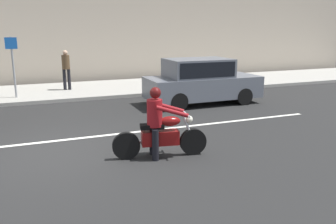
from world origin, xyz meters
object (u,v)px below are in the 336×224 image
at_px(motorcycle_with_rider_crimson, 159,129).
at_px(pedestrian_bystander, 66,67).
at_px(street_sign_post, 13,61).
at_px(parked_sedan_slate_gray, 201,81).

bearing_deg(motorcycle_with_rider_crimson, pedestrian_bystander, 96.66).
xyz_separation_m(motorcycle_with_rider_crimson, street_sign_post, (-3.15, 7.99, 0.94)).
relative_size(motorcycle_with_rider_crimson, street_sign_post, 0.89).
bearing_deg(street_sign_post, parked_sedan_slate_gray, -25.86).
xyz_separation_m(parked_sedan_slate_gray, street_sign_post, (-6.60, 3.20, 0.71)).
bearing_deg(street_sign_post, pedestrian_bystander, 27.07).
xyz_separation_m(motorcycle_with_rider_crimson, parked_sedan_slate_gray, (3.45, 4.79, 0.23)).
distance_m(parked_sedan_slate_gray, pedestrian_bystander, 6.21).
xyz_separation_m(parked_sedan_slate_gray, pedestrian_bystander, (-4.51, 4.27, 0.29)).
bearing_deg(parked_sedan_slate_gray, street_sign_post, 154.14).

